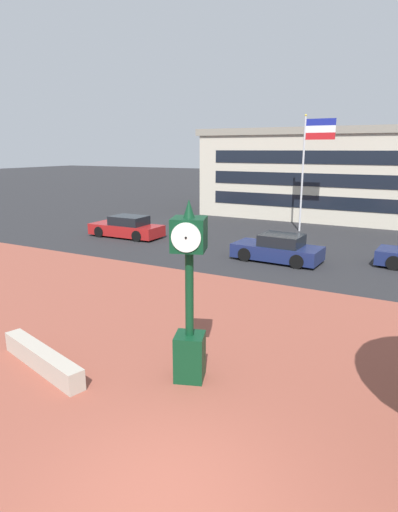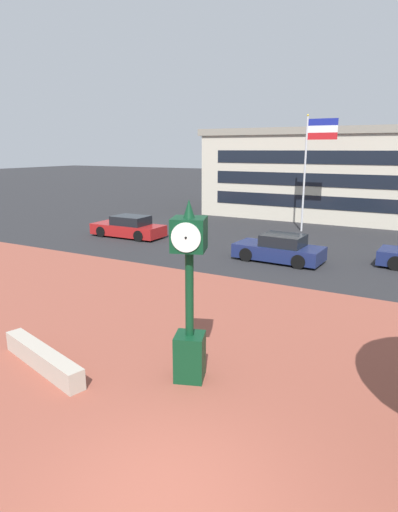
# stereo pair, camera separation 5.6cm
# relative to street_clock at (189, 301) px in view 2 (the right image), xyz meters

# --- Properties ---
(ground_plane) EXTENTS (200.00, 200.00, 0.00)m
(ground_plane) POSITION_rel_street_clock_xyz_m (1.41, -3.30, -1.90)
(ground_plane) COLOR #262628
(plaza_brick_paving) EXTENTS (44.00, 15.10, 0.01)m
(plaza_brick_paving) POSITION_rel_street_clock_xyz_m (1.41, 0.25, -1.89)
(plaza_brick_paving) COLOR brown
(plaza_brick_paving) RESTS_ON ground
(planter_wall) EXTENTS (3.19, 1.24, 0.50)m
(planter_wall) POSITION_rel_street_clock_xyz_m (-3.34, -1.30, -1.65)
(planter_wall) COLOR #ADA393
(planter_wall) RESTS_ON ground
(street_clock) EXTENTS (0.91, 0.93, 4.13)m
(street_clock) POSITION_rel_street_clock_xyz_m (0.00, 0.00, 0.00)
(street_clock) COLOR #0C381E
(street_clock) RESTS_ON ground
(car_street_near) EXTENTS (4.17, 2.03, 1.28)m
(car_street_near) POSITION_rel_street_clock_xyz_m (-1.66, 11.30, -1.33)
(car_street_near) COLOR navy
(car_street_near) RESTS_ON ground
(car_street_distant) EXTENTS (4.46, 1.88, 1.28)m
(car_street_distant) POSITION_rel_street_clock_xyz_m (-11.44, 12.51, -1.32)
(car_street_distant) COLOR maroon
(car_street_distant) RESTS_ON ground
(flagpole_primary) EXTENTS (1.89, 0.14, 7.18)m
(flagpole_primary) POSITION_rel_street_clock_xyz_m (-2.56, 19.32, 2.61)
(flagpole_primary) COLOR silver
(flagpole_primary) RESTS_ON ground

